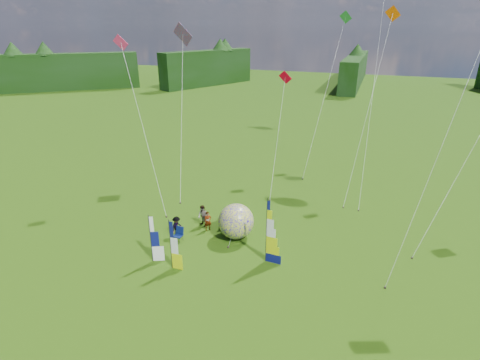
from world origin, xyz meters
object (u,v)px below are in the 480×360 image
(side_banner_far, at_px, (151,239))
(camp_chair, at_px, (178,235))
(spectator_d, at_px, (228,217))
(kite_whale, at_px, (376,69))
(side_banner_left, at_px, (171,245))
(spectator_b, at_px, (203,216))
(bol_inflatable, at_px, (236,221))
(spectator_a, at_px, (208,221))
(feather_banner_main, at_px, (266,232))
(spectator_c, at_px, (177,226))

(side_banner_far, distance_m, camp_chair, 3.03)
(side_banner_far, distance_m, spectator_d, 6.87)
(side_banner_far, bearing_deg, kite_whale, 32.38)
(kite_whale, bearing_deg, spectator_d, -149.45)
(side_banner_far, relative_size, kite_whale, 0.15)
(side_banner_left, xyz_separation_m, spectator_b, (-0.48, 5.70, -0.86))
(side_banner_left, height_order, side_banner_far, side_banner_left)
(bol_inflatable, relative_size, spectator_d, 1.62)
(spectator_a, bearing_deg, spectator_b, 108.81)
(feather_banner_main, height_order, camp_chair, feather_banner_main)
(spectator_b, bearing_deg, side_banner_left, -55.16)
(feather_banner_main, bearing_deg, side_banner_left, -148.69)
(bol_inflatable, xyz_separation_m, spectator_d, (-1.15, 1.25, -0.51))
(side_banner_left, relative_size, spectator_a, 2.24)
(side_banner_far, distance_m, spectator_b, 5.65)
(spectator_b, xyz_separation_m, spectator_d, (1.88, 0.63, -0.07))
(side_banner_left, distance_m, spectator_b, 5.79)
(bol_inflatable, bearing_deg, spectator_b, 168.46)
(bol_inflatable, xyz_separation_m, camp_chair, (-3.76, -2.07, -0.77))
(feather_banner_main, distance_m, camp_chair, 6.94)
(spectator_d, distance_m, kite_whale, 18.81)
(side_banner_far, bearing_deg, bol_inflatable, 24.67)
(spectator_a, xyz_separation_m, spectator_b, (-0.63, 0.42, 0.11))
(spectator_a, height_order, kite_whale, kite_whale)
(side_banner_left, bearing_deg, kite_whale, 59.25)
(bol_inflatable, bearing_deg, feather_banner_main, -36.64)
(feather_banner_main, distance_m, spectator_c, 7.43)
(feather_banner_main, height_order, spectator_a, feather_banner_main)
(bol_inflatable, bearing_deg, side_banner_left, -116.68)
(bol_inflatable, distance_m, kite_whale, 18.90)
(spectator_b, height_order, spectator_d, spectator_b)
(kite_whale, bearing_deg, side_banner_left, -142.68)
(feather_banner_main, bearing_deg, spectator_b, 158.55)
(feather_banner_main, relative_size, spectator_d, 2.76)
(bol_inflatable, bearing_deg, spectator_d, 132.60)
(bol_inflatable, bearing_deg, kite_whale, 59.93)
(feather_banner_main, relative_size, side_banner_far, 1.34)
(feather_banner_main, relative_size, spectator_b, 2.56)
(side_banner_left, height_order, camp_chair, side_banner_left)
(bol_inflatable, height_order, spectator_d, bol_inflatable)
(feather_banner_main, height_order, bol_inflatable, feather_banner_main)
(camp_chair, bearing_deg, spectator_b, 77.38)
(feather_banner_main, distance_m, side_banner_far, 7.65)
(side_banner_left, bearing_deg, camp_chair, 110.20)
(spectator_b, distance_m, spectator_d, 1.99)
(spectator_c, bearing_deg, kite_whale, -33.60)
(side_banner_left, relative_size, side_banner_far, 1.03)
(spectator_b, bearing_deg, side_banner_far, -71.90)
(spectator_c, xyz_separation_m, camp_chair, (0.51, -0.72, -0.23))
(spectator_d, relative_size, kite_whale, 0.07)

